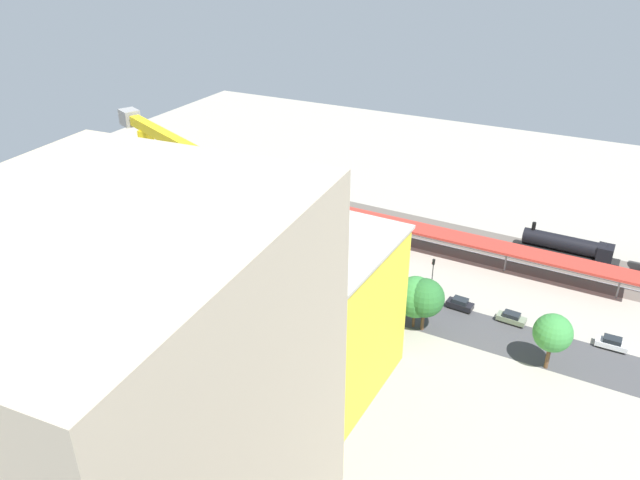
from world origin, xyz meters
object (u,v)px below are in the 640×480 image
at_px(street_tree_2, 319,275).
at_px(street_tree_4, 416,297).
at_px(locomotive, 571,247).
at_px(traffic_light, 433,273).
at_px(parked_car_2, 511,318).
at_px(box_truck_0, 319,296).
at_px(street_tree_0, 425,298).
at_px(parked_car_5, 381,285).
at_px(parked_car_1, 556,331).
at_px(parked_car_3, 460,304).
at_px(street_tree_3, 404,298).
at_px(construction_building, 266,312).
at_px(box_truck_2, 336,302).
at_px(parked_car_0, 612,344).
at_px(tower_crane, 161,220).
at_px(box_truck_1, 312,299).
at_px(street_tree_1, 553,333).
at_px(platform_canopy_near, 457,237).
at_px(parked_car_4, 419,294).

height_order(street_tree_2, street_tree_4, street_tree_4).
height_order(locomotive, traffic_light, traffic_light).
xyz_separation_m(parked_car_2, box_truck_0, (27.73, 8.67, 0.90)).
distance_m(box_truck_0, street_tree_0, 16.92).
bearing_deg(parked_car_5, traffic_light, -172.26).
distance_m(parked_car_1, box_truck_0, 35.18).
bearing_deg(parked_car_3, street_tree_3, 55.28).
bearing_deg(street_tree_3, street_tree_4, -138.23).
relative_size(construction_building, street_tree_3, 3.82).
distance_m(parked_car_2, street_tree_4, 15.41).
height_order(locomotive, street_tree_4, street_tree_4).
xyz_separation_m(box_truck_2, street_tree_4, (-11.92, -1.55, 3.54)).
xyz_separation_m(construction_building, traffic_light, (-13.21, -27.74, -5.32)).
distance_m(parked_car_0, street_tree_3, 29.54).
height_order(box_truck_0, traffic_light, traffic_light).
relative_size(tower_crane, street_tree_3, 4.32).
xyz_separation_m(locomotive, street_tree_4, (17.76, 33.11, 3.26)).
xyz_separation_m(parked_car_5, box_truck_1, (7.40, 9.94, 0.89)).
xyz_separation_m(tower_crane, box_truck_1, (-14.23, -15.36, -16.87)).
distance_m(locomotive, box_truck_2, 45.63).
bearing_deg(box_truck_1, street_tree_0, -172.59).
relative_size(tower_crane, street_tree_4, 3.90).
xyz_separation_m(street_tree_3, traffic_light, (-1.14, -9.84, -0.66)).
relative_size(construction_building, tower_crane, 0.88).
height_order(street_tree_0, street_tree_1, street_tree_0).
xyz_separation_m(box_truck_2, traffic_light, (-11.75, -10.21, 3.02)).
bearing_deg(platform_canopy_near, parked_car_1, 141.11).
bearing_deg(street_tree_2, construction_building, 95.43).
distance_m(parked_car_0, parked_car_3, 21.67).
bearing_deg(parked_car_1, traffic_light, -3.86).
bearing_deg(parked_car_1, box_truck_0, 13.95).
distance_m(street_tree_0, street_tree_4, 1.46).
xyz_separation_m(parked_car_1, street_tree_2, (34.16, 8.73, 4.78)).
relative_size(parked_car_3, traffic_light, 0.59).
xyz_separation_m(parked_car_1, box_truck_2, (31.01, 8.91, 0.88)).
relative_size(platform_canopy_near, parked_car_1, 13.73).
bearing_deg(box_truck_2, parked_car_2, -159.70).
xyz_separation_m(parked_car_1, box_truck_0, (34.13, 8.47, 0.93)).
xyz_separation_m(platform_canopy_near, parked_car_1, (-19.49, 15.72, -3.52)).
distance_m(street_tree_0, street_tree_3, 2.91).
height_order(tower_crane, box_truck_0, tower_crane).
bearing_deg(street_tree_0, parked_car_2, -145.65).
bearing_deg(parked_car_2, box_truck_0, 17.36).
height_order(parked_car_1, parked_car_5, parked_car_5).
height_order(parked_car_0, parked_car_5, parked_car_0).
relative_size(platform_canopy_near, box_truck_2, 6.12).
xyz_separation_m(platform_canopy_near, parked_car_4, (1.40, 15.43, -3.45)).
bearing_deg(box_truck_2, traffic_light, -139.00).
xyz_separation_m(parked_car_1, parked_car_5, (27.36, -0.20, 0.02)).
bearing_deg(parked_car_1, street_tree_4, 21.10).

